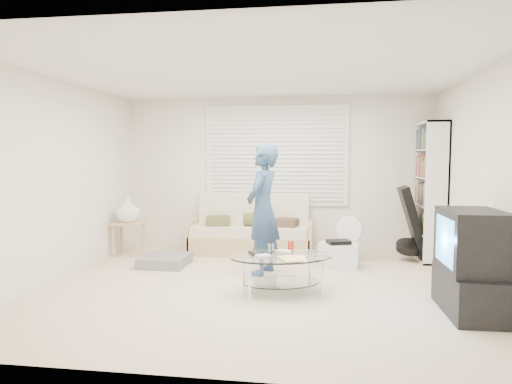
% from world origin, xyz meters
% --- Properties ---
extents(ground, '(5.00, 5.00, 0.00)m').
position_xyz_m(ground, '(0.00, 0.00, 0.00)').
color(ground, '#C6B49A').
rests_on(ground, ground).
extents(room_shell, '(5.02, 4.52, 2.51)m').
position_xyz_m(room_shell, '(0.00, 0.48, 1.63)').
color(room_shell, silver).
rests_on(room_shell, ground).
extents(window_blinds, '(2.32, 0.08, 1.62)m').
position_xyz_m(window_blinds, '(0.00, 2.20, 1.55)').
color(window_blinds, silver).
rests_on(window_blinds, ground).
extents(futon_sofa, '(1.94, 0.78, 0.95)m').
position_xyz_m(futon_sofa, '(-0.36, 1.87, 0.31)').
color(futon_sofa, tan).
rests_on(futon_sofa, ground).
extents(grey_floor_pillow, '(0.63, 0.63, 0.14)m').
position_xyz_m(grey_floor_pillow, '(-1.44, 0.86, 0.07)').
color(grey_floor_pillow, slate).
rests_on(grey_floor_pillow, ground).
extents(side_table, '(0.46, 0.37, 0.91)m').
position_xyz_m(side_table, '(-2.22, 1.42, 0.68)').
color(side_table, tan).
rests_on(side_table, ground).
extents(bookshelf, '(0.32, 0.86, 2.04)m').
position_xyz_m(bookshelf, '(2.32, 1.80, 1.02)').
color(bookshelf, white).
rests_on(bookshelf, ground).
extents(guitar_case, '(0.46, 0.41, 1.07)m').
position_xyz_m(guitar_case, '(2.07, 1.67, 0.48)').
color(guitar_case, black).
rests_on(guitar_case, ground).
extents(floor_fan, '(0.41, 0.28, 0.67)m').
position_xyz_m(floor_fan, '(1.14, 1.57, 0.39)').
color(floor_fan, white).
rests_on(floor_fan, ground).
extents(storage_bin, '(0.59, 0.44, 0.38)m').
position_xyz_m(storage_bin, '(0.98, 1.13, 0.17)').
color(storage_bin, white).
rests_on(storage_bin, ground).
extents(tv_unit, '(0.54, 0.95, 1.02)m').
position_xyz_m(tv_unit, '(2.20, -0.59, 0.50)').
color(tv_unit, black).
rests_on(tv_unit, ground).
extents(coffee_table, '(1.33, 1.06, 0.55)m').
position_xyz_m(coffee_table, '(0.30, -0.19, 0.34)').
color(coffee_table, silver).
rests_on(coffee_table, ground).
extents(standing_person, '(0.54, 0.70, 1.70)m').
position_xyz_m(standing_person, '(-0.02, 0.62, 0.85)').
color(standing_person, navy).
rests_on(standing_person, ground).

